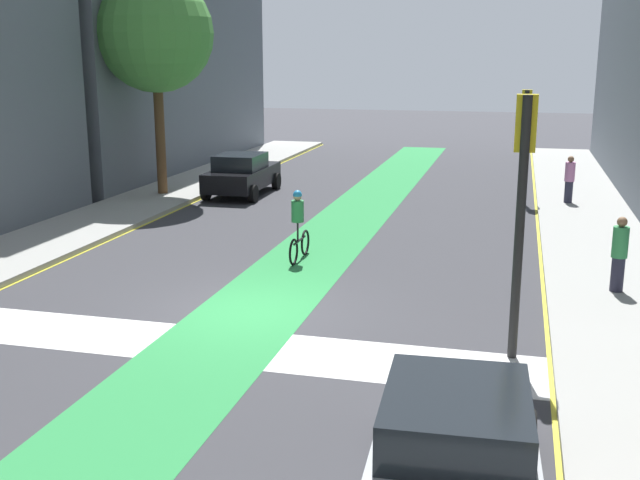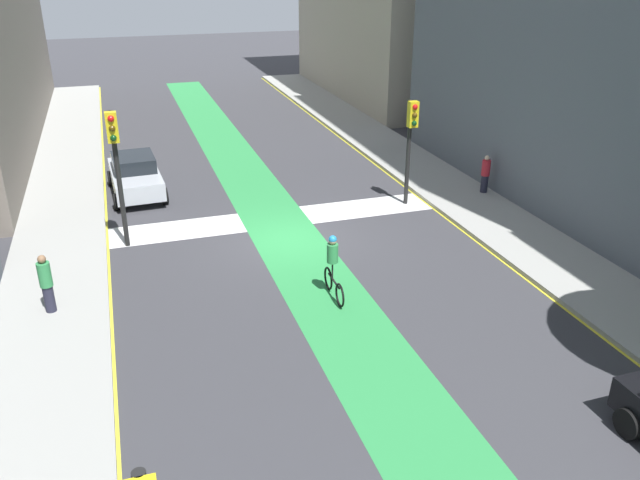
# 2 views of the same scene
# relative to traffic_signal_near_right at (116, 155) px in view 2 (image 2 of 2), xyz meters

# --- Properties ---
(ground_plane) EXTENTS (120.00, 120.00, 0.00)m
(ground_plane) POSITION_rel_traffic_signal_near_right_xyz_m (-5.32, 1.10, -3.18)
(ground_plane) COLOR #38383D
(bike_lane_paint) EXTENTS (2.40, 60.00, 0.01)m
(bike_lane_paint) POSITION_rel_traffic_signal_near_right_xyz_m (-5.25, 1.10, -3.17)
(bike_lane_paint) COLOR #2D8C47
(bike_lane_paint) RESTS_ON ground_plane
(crosswalk_band) EXTENTS (12.00, 1.80, 0.01)m
(crosswalk_band) POSITION_rel_traffic_signal_near_right_xyz_m (-5.32, -0.90, -3.17)
(crosswalk_band) COLOR silver
(crosswalk_band) RESTS_ON ground_plane
(sidewalk_left) EXTENTS (3.00, 60.00, 0.15)m
(sidewalk_left) POSITION_rel_traffic_signal_near_right_xyz_m (-12.82, 1.10, -3.10)
(sidewalk_left) COLOR #9E9E99
(sidewalk_left) RESTS_ON ground_plane
(curb_stripe_left) EXTENTS (0.16, 60.00, 0.01)m
(curb_stripe_left) POSITION_rel_traffic_signal_near_right_xyz_m (-11.32, 1.10, -3.17)
(curb_stripe_left) COLOR yellow
(curb_stripe_left) RESTS_ON ground_plane
(sidewalk_right) EXTENTS (3.00, 60.00, 0.15)m
(sidewalk_right) POSITION_rel_traffic_signal_near_right_xyz_m (2.18, 1.10, -3.10)
(sidewalk_right) COLOR #9E9E99
(sidewalk_right) RESTS_ON ground_plane
(curb_stripe_right) EXTENTS (0.16, 60.00, 0.01)m
(curb_stripe_right) POSITION_rel_traffic_signal_near_right_xyz_m (0.68, 1.10, -3.17)
(curb_stripe_right) COLOR yellow
(curb_stripe_right) RESTS_ON ground_plane
(traffic_signal_near_right) EXTENTS (0.35, 0.52, 4.55)m
(traffic_signal_near_right) POSITION_rel_traffic_signal_near_right_xyz_m (0.00, 0.00, 0.00)
(traffic_signal_near_right) COLOR black
(traffic_signal_near_right) RESTS_ON ground_plane
(traffic_signal_near_left) EXTENTS (0.35, 0.52, 4.03)m
(traffic_signal_near_left) POSITION_rel_traffic_signal_near_right_xyz_m (-10.51, -0.75, -0.34)
(traffic_signal_near_left) COLOR black
(traffic_signal_near_left) RESTS_ON ground_plane
(car_silver_right_near) EXTENTS (2.19, 4.28, 1.57)m
(car_silver_right_near) POSITION_rel_traffic_signal_near_right_xyz_m (-0.61, -5.16, -2.38)
(car_silver_right_near) COLOR #B2B7BF
(car_silver_right_near) RESTS_ON ground_plane
(cyclist_in_lane) EXTENTS (0.32, 1.73, 1.86)m
(cyclist_in_lane) POSITION_rel_traffic_signal_near_right_xyz_m (-5.43, 5.25, -2.21)
(cyclist_in_lane) COLOR black
(cyclist_in_lane) RESTS_ON ground_plane
(pedestrian_sidewalk_left_a) EXTENTS (0.34, 0.34, 1.52)m
(pedestrian_sidewalk_left_a) POSITION_rel_traffic_signal_near_right_xyz_m (-13.87, -0.72, -2.26)
(pedestrian_sidewalk_left_a) COLOR #262638
(pedestrian_sidewalk_left_a) RESTS_ON sidewalk_left
(pedestrian_sidewalk_right_b) EXTENTS (0.34, 0.34, 1.66)m
(pedestrian_sidewalk_right_b) POSITION_rel_traffic_signal_near_right_xyz_m (2.16, 3.97, -2.18)
(pedestrian_sidewalk_right_b) COLOR #262638
(pedestrian_sidewalk_right_b) RESTS_ON sidewalk_right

